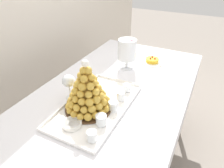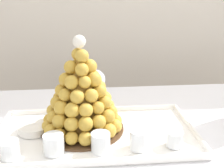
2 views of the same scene
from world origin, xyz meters
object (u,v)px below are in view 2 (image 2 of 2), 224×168
object	(u,v)px
dessert_cup_mid_right	(139,140)
wine_glass	(95,81)
dessert_cup_left	(10,150)
creme_brulee_ramekin	(34,128)
dessert_cup_mid_left	(54,145)
dessert_cup_centre	(101,143)
dessert_cup_right	(174,139)
croquembouche	(82,96)
serving_tray	(97,134)

from	to	relation	value
dessert_cup_mid_right	wine_glass	world-z (taller)	wine_glass
dessert_cup_left	creme_brulee_ramekin	bearing A→B (deg)	75.41
creme_brulee_ramekin	wine_glass	xyz separation A→B (m)	(0.21, 0.17, 0.10)
dessert_cup_mid_left	dessert_cup_centre	xyz separation A→B (m)	(0.13, -0.00, 0.00)
dessert_cup_left	creme_brulee_ramekin	size ratio (longest dim) A/B	0.51
dessert_cup_left	creme_brulee_ramekin	distance (m)	0.15
dessert_cup_mid_left	creme_brulee_ramekin	size ratio (longest dim) A/B	0.59
wine_glass	dessert_cup_centre	bearing A→B (deg)	-89.18
dessert_cup_mid_left	dessert_cup_centre	size ratio (longest dim) A/B	1.03
dessert_cup_centre	dessert_cup_right	xyz separation A→B (m)	(0.22, 0.01, -0.00)
dessert_cup_right	dessert_cup_mid_left	bearing A→B (deg)	-179.21
croquembouche	dessert_cup_right	size ratio (longest dim) A/B	6.24
dessert_cup_right	wine_glass	world-z (taller)	wine_glass
croquembouche	wine_glass	distance (m)	0.17
serving_tray	dessert_cup_centre	distance (m)	0.11
serving_tray	dessert_cup_centre	bearing A→B (deg)	-85.76
dessert_cup_left	creme_brulee_ramekin	world-z (taller)	dessert_cup_left
croquembouche	creme_brulee_ramekin	distance (m)	0.19
croquembouche	wine_glass	size ratio (longest dim) A/B	1.90
croquembouche	dessert_cup_mid_right	xyz separation A→B (m)	(0.17, -0.13, -0.10)
croquembouche	wine_glass	xyz separation A→B (m)	(0.05, 0.17, -0.01)
creme_brulee_ramekin	wine_glass	bearing A→B (deg)	38.37
dessert_cup_centre	dessert_cup_mid_right	distance (m)	0.11
dessert_cup_left	dessert_cup_centre	world-z (taller)	dessert_cup_centre
dessert_cup_mid_left	dessert_cup_centre	distance (m)	0.13
dessert_cup_centre	wine_glass	bearing A→B (deg)	90.82
croquembouche	dessert_cup_left	bearing A→B (deg)	-143.97
dessert_cup_left	wine_glass	distance (m)	0.41
croquembouche	dessert_cup_centre	bearing A→B (deg)	-68.67
dessert_cup_left	dessert_cup_centre	bearing A→B (deg)	2.00
dessert_cup_centre	dessert_cup_right	size ratio (longest dim) A/B	1.14
dessert_cup_mid_left	dessert_cup_centre	world-z (taller)	dessert_cup_centre
dessert_cup_mid_right	creme_brulee_ramekin	distance (m)	0.35
dessert_cup_mid_left	dessert_cup_mid_right	world-z (taller)	dessert_cup_mid_right
dessert_cup_mid_left	creme_brulee_ramekin	xyz separation A→B (m)	(-0.08, 0.13, -0.01)
croquembouche	creme_brulee_ramekin	world-z (taller)	croquembouche
dessert_cup_centre	serving_tray	bearing A→B (deg)	94.24
dessert_cup_right	dessert_cup_left	bearing A→B (deg)	-177.76
croquembouche	dessert_cup_mid_left	distance (m)	0.18
serving_tray	croquembouche	size ratio (longest dim) A/B	2.02
croquembouche	dessert_cup_right	distance (m)	0.32
croquembouche	dessert_cup_centre	xyz separation A→B (m)	(0.05, -0.14, -0.10)
croquembouche	dessert_cup_right	xyz separation A→B (m)	(0.27, -0.13, -0.10)
dessert_cup_left	dessert_cup_mid_right	size ratio (longest dim) A/B	0.89
serving_tray	dessert_cup_mid_left	size ratio (longest dim) A/B	10.71
dessert_cup_mid_left	creme_brulee_ramekin	distance (m)	0.16
dessert_cup_right	wine_glass	bearing A→B (deg)	127.55
croquembouche	dessert_cup_mid_left	world-z (taller)	croquembouche
croquembouche	dessert_cup_centre	size ratio (longest dim) A/B	5.46
wine_glass	dessert_cup_mid_left	bearing A→B (deg)	-113.49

